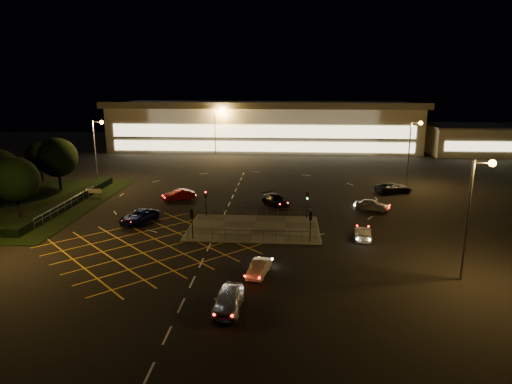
# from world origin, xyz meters

# --- Properties ---
(ground) EXTENTS (180.00, 180.00, 0.00)m
(ground) POSITION_xyz_m (0.00, 0.00, 0.00)
(ground) COLOR black
(ground) RESTS_ON ground
(pedestrian_island) EXTENTS (14.00, 9.00, 0.12)m
(pedestrian_island) POSITION_xyz_m (2.00, -2.00, 0.06)
(pedestrian_island) COLOR #4C4944
(pedestrian_island) RESTS_ON ground
(grass_verge) EXTENTS (18.00, 30.00, 0.08)m
(grass_verge) POSITION_xyz_m (-28.00, 6.00, 0.04)
(grass_verge) COLOR black
(grass_verge) RESTS_ON ground
(hedge) EXTENTS (2.00, 26.00, 1.00)m
(hedge) POSITION_xyz_m (-23.00, 6.00, 0.50)
(hedge) COLOR black
(hedge) RESTS_ON ground
(supermarket) EXTENTS (72.00, 26.50, 10.50)m
(supermarket) POSITION_xyz_m (0.00, 61.95, 5.31)
(supermarket) COLOR beige
(supermarket) RESTS_ON ground
(retail_unit_a) EXTENTS (18.80, 14.80, 6.35)m
(retail_unit_a) POSITION_xyz_m (46.00, 53.97, 3.21)
(retail_unit_a) COLOR beige
(retail_unit_a) RESTS_ON ground
(streetlight_se) EXTENTS (1.78, 0.56, 10.03)m
(streetlight_se) POSITION_xyz_m (20.44, -14.00, 6.56)
(streetlight_se) COLOR slate
(streetlight_se) RESTS_ON ground
(streetlight_nw) EXTENTS (1.78, 0.56, 10.03)m
(streetlight_nw) POSITION_xyz_m (-23.56, 18.00, 6.56)
(streetlight_nw) COLOR slate
(streetlight_nw) RESTS_ON ground
(streetlight_ne) EXTENTS (1.78, 0.56, 10.03)m
(streetlight_ne) POSITION_xyz_m (24.44, 20.00, 6.56)
(streetlight_ne) COLOR slate
(streetlight_ne) RESTS_ON ground
(streetlight_far_left) EXTENTS (1.78, 0.56, 10.03)m
(streetlight_far_left) POSITION_xyz_m (-9.56, 48.00, 6.56)
(streetlight_far_left) COLOR slate
(streetlight_far_left) RESTS_ON ground
(streetlight_far_right) EXTENTS (1.78, 0.56, 10.03)m
(streetlight_far_right) POSITION_xyz_m (30.44, 50.00, 6.56)
(streetlight_far_right) COLOR slate
(streetlight_far_right) RESTS_ON ground
(signal_sw) EXTENTS (0.28, 0.30, 3.15)m
(signal_sw) POSITION_xyz_m (-4.00, -5.99, 2.37)
(signal_sw) COLOR black
(signal_sw) RESTS_ON pedestrian_island
(signal_se) EXTENTS (0.28, 0.30, 3.15)m
(signal_se) POSITION_xyz_m (8.00, -5.99, 2.37)
(signal_se) COLOR black
(signal_se) RESTS_ON pedestrian_island
(signal_nw) EXTENTS (0.28, 0.30, 3.15)m
(signal_nw) POSITION_xyz_m (-4.00, 1.99, 2.37)
(signal_nw) COLOR black
(signal_nw) RESTS_ON pedestrian_island
(signal_ne) EXTENTS (0.28, 0.30, 3.15)m
(signal_ne) POSITION_xyz_m (8.00, 1.99, 2.37)
(signal_ne) COLOR black
(signal_ne) RESTS_ON pedestrian_island
(tree_c) EXTENTS (5.76, 5.76, 7.84)m
(tree_c) POSITION_xyz_m (-28.00, 14.00, 4.95)
(tree_c) COLOR black
(tree_c) RESTS_ON ground
(tree_d) EXTENTS (4.68, 4.68, 6.37)m
(tree_d) POSITION_xyz_m (-34.00, 20.00, 4.02)
(tree_d) COLOR black
(tree_d) RESTS_ON ground
(tree_e) EXTENTS (5.40, 5.40, 7.35)m
(tree_e) POSITION_xyz_m (-26.00, 0.00, 4.64)
(tree_e) COLOR black
(tree_e) RESTS_ON ground
(car_near_silver) EXTENTS (2.06, 4.69, 1.57)m
(car_near_silver) POSITION_xyz_m (1.53, -20.35, 0.79)
(car_near_silver) COLOR #BBBDC3
(car_near_silver) RESTS_ON ground
(car_queue_white) EXTENTS (2.02, 3.88, 1.22)m
(car_queue_white) POSITION_xyz_m (3.34, -14.21, 0.61)
(car_queue_white) COLOR silver
(car_queue_white) RESTS_ON ground
(car_left_blue) EXTENTS (4.09, 5.68, 1.44)m
(car_left_blue) POSITION_xyz_m (-11.35, -0.66, 0.72)
(car_left_blue) COLOR #0B1445
(car_left_blue) RESTS_ON ground
(car_far_dkgrey) EXTENTS (4.32, 5.17, 1.42)m
(car_far_dkgrey) POSITION_xyz_m (4.11, 7.96, 0.71)
(car_far_dkgrey) COLOR black
(car_far_dkgrey) RESTS_ON ground
(car_right_silver) EXTENTS (4.49, 2.76, 1.43)m
(car_right_silver) POSITION_xyz_m (16.34, 6.26, 0.71)
(car_right_silver) COLOR silver
(car_right_silver) RESTS_ON ground
(car_circ_red) EXTENTS (4.58, 3.37, 1.44)m
(car_circ_red) POSITION_xyz_m (-9.09, 9.61, 0.72)
(car_circ_red) COLOR maroon
(car_circ_red) RESTS_ON ground
(car_east_grey) EXTENTS (5.73, 3.83, 1.46)m
(car_east_grey) POSITION_xyz_m (21.09, 15.71, 0.73)
(car_east_grey) COLOR black
(car_east_grey) RESTS_ON ground
(car_approach_white) EXTENTS (2.29, 4.41, 1.22)m
(car_approach_white) POSITION_xyz_m (13.54, -4.49, 0.61)
(car_approach_white) COLOR white
(car_approach_white) RESTS_ON ground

